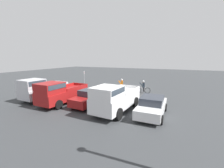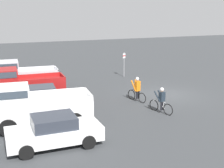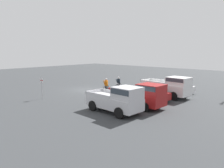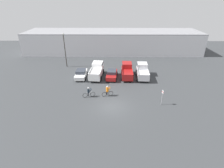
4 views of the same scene
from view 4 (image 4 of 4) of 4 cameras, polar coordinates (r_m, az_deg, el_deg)
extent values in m
plane|color=#383A3D|center=(23.70, 0.00, -7.38)|extent=(80.00, 80.00, 0.00)
cube|color=silver|center=(47.93, 0.30, 13.63)|extent=(44.85, 10.07, 5.24)
cube|color=gray|center=(47.40, 0.31, 16.84)|extent=(44.85, 10.07, 0.20)
cube|color=white|center=(32.39, -10.05, 3.11)|extent=(1.79, 4.32, 0.66)
cube|color=#2D333D|center=(32.17, -10.13, 4.09)|extent=(1.61, 1.95, 0.54)
cylinder|color=black|center=(33.92, -11.11, 3.58)|extent=(0.18, 0.64, 0.64)
cylinder|color=black|center=(33.61, -8.14, 3.60)|extent=(0.18, 0.64, 0.64)
cylinder|color=black|center=(31.44, -12.02, 1.62)|extent=(0.18, 0.64, 0.64)
cylinder|color=black|center=(31.11, -8.81, 1.63)|extent=(0.18, 0.64, 0.64)
cube|color=white|center=(32.03, -5.10, 3.79)|extent=(2.43, 5.55, 1.07)
cube|color=white|center=(33.17, -4.70, 6.39)|extent=(2.01, 2.30, 0.84)
cube|color=#333D47|center=(33.11, -4.71, 6.69)|extent=(2.06, 2.13, 0.37)
cube|color=white|center=(30.98, -7.25, 4.20)|extent=(0.33, 3.24, 0.25)
cube|color=white|center=(30.64, -3.71, 4.11)|extent=(0.33, 3.24, 0.25)
cube|color=white|center=(29.36, -6.02, 2.99)|extent=(2.01, 0.24, 0.25)
cylinder|color=black|center=(33.92, -6.28, 4.16)|extent=(0.29, 0.91, 0.89)
cylinder|color=black|center=(33.59, -2.90, 4.06)|extent=(0.29, 0.91, 0.89)
cylinder|color=black|center=(30.90, -7.43, 1.81)|extent=(0.29, 0.91, 0.89)
cylinder|color=black|center=(30.55, -3.73, 1.69)|extent=(0.29, 0.91, 0.89)
cube|color=maroon|center=(31.67, -0.08, 3.02)|extent=(2.05, 4.42, 0.70)
cube|color=#2D333D|center=(31.43, -0.09, 4.04)|extent=(1.70, 2.05, 0.52)
cylinder|color=black|center=(33.13, -1.38, 3.54)|extent=(0.23, 0.66, 0.65)
cylinder|color=black|center=(33.00, 1.62, 3.44)|extent=(0.23, 0.66, 0.65)
cylinder|color=black|center=(30.62, -1.92, 1.54)|extent=(0.23, 0.66, 0.65)
cylinder|color=black|center=(30.48, 1.32, 1.43)|extent=(0.23, 0.66, 0.65)
cube|color=maroon|center=(32.12, 4.93, 3.67)|extent=(2.07, 5.33, 0.94)
cube|color=maroon|center=(33.25, 4.88, 6.20)|extent=(1.83, 2.16, 0.91)
cube|color=#333D47|center=(33.19, 4.90, 6.52)|extent=(1.88, 1.99, 0.40)
cube|color=maroon|center=(30.88, 3.34, 3.97)|extent=(0.16, 3.17, 0.25)
cube|color=maroon|center=(30.98, 6.77, 3.90)|extent=(0.16, 3.17, 0.25)
cube|color=maroon|center=(29.50, 5.19, 2.79)|extent=(1.93, 0.13, 0.25)
cylinder|color=black|center=(33.76, 3.15, 4.09)|extent=(0.24, 0.81, 0.81)
cylinder|color=black|center=(33.85, 6.43, 4.03)|extent=(0.24, 0.81, 0.81)
cylinder|color=black|center=(30.75, 3.24, 1.79)|extent=(0.24, 0.81, 0.81)
cylinder|color=black|center=(30.86, 6.82, 1.72)|extent=(0.24, 0.81, 0.81)
cube|color=silver|center=(32.17, 9.96, 3.45)|extent=(2.21, 5.03, 0.94)
cube|color=silver|center=(33.20, 9.84, 5.95)|extent=(1.90, 2.07, 0.96)
cube|color=#333D47|center=(33.13, 9.87, 6.29)|extent=(1.95, 1.91, 0.42)
cube|color=silver|center=(30.94, 8.49, 3.81)|extent=(0.23, 2.96, 0.25)
cube|color=silver|center=(31.17, 11.93, 3.69)|extent=(0.23, 2.96, 0.25)
cube|color=silver|center=(29.73, 10.49, 2.69)|extent=(1.96, 0.18, 0.25)
cylinder|color=black|center=(33.64, 8.00, 3.85)|extent=(0.27, 0.89, 0.88)
cylinder|color=black|center=(33.86, 11.31, 3.74)|extent=(0.27, 0.89, 0.88)
cylinder|color=black|center=(30.85, 8.36, 1.68)|extent=(0.27, 0.89, 0.88)
cylinder|color=black|center=(31.08, 11.96, 1.57)|extent=(0.27, 0.89, 0.88)
torus|color=black|center=(26.12, -0.39, -3.07)|extent=(0.70, 0.28, 0.72)
torus|color=black|center=(25.87, -2.56, -3.41)|extent=(0.70, 0.28, 0.72)
cylinder|color=black|center=(25.91, -1.48, -2.90)|extent=(0.52, 0.20, 0.38)
cylinder|color=black|center=(25.81, -1.48, -2.51)|extent=(0.55, 0.21, 0.04)
cylinder|color=black|center=(25.86, -1.86, -2.96)|extent=(0.05, 0.05, 0.35)
cylinder|color=black|center=(25.89, -0.67, -2.33)|extent=(0.17, 0.44, 0.02)
cylinder|color=black|center=(25.98, -1.75, -2.92)|extent=(0.15, 0.15, 0.54)
cylinder|color=black|center=(25.83, -1.64, -3.11)|extent=(0.15, 0.15, 0.54)
cube|color=orange|center=(25.62, -1.60, -1.81)|extent=(0.34, 0.42, 0.68)
cylinder|color=orange|center=(25.82, -1.27, -1.58)|extent=(0.51, 0.25, 0.72)
cylinder|color=orange|center=(25.53, -1.05, -1.92)|extent=(0.51, 0.25, 0.72)
sphere|color=tan|center=(25.42, -1.56, -0.92)|extent=(0.21, 0.21, 0.21)
sphere|color=silver|center=(25.40, -1.56, -0.81)|extent=(0.24, 0.24, 0.24)
torus|color=black|center=(26.05, -6.32, -3.33)|extent=(0.70, 0.28, 0.72)
torus|color=black|center=(25.89, -8.78, -3.69)|extent=(0.70, 0.28, 0.72)
cylinder|color=white|center=(25.88, -7.57, -3.17)|extent=(0.57, 0.22, 0.38)
cylinder|color=white|center=(25.78, -7.60, -2.78)|extent=(0.61, 0.23, 0.04)
cylinder|color=white|center=(25.85, -8.00, -3.23)|extent=(0.05, 0.05, 0.35)
cylinder|color=white|center=(25.84, -6.67, -2.60)|extent=(0.17, 0.44, 0.02)
cylinder|color=black|center=(25.96, -7.85, -3.19)|extent=(0.15, 0.15, 0.54)
cylinder|color=black|center=(25.81, -7.77, -3.38)|extent=(0.15, 0.15, 0.54)
cube|color=#1E2833|center=(25.63, -7.76, -2.19)|extent=(0.34, 0.42, 0.57)
cylinder|color=#1E2833|center=(25.81, -7.34, -1.95)|extent=(0.55, 0.26, 0.63)
cylinder|color=#1E2833|center=(25.51, -7.19, -2.29)|extent=(0.55, 0.26, 0.63)
sphere|color=tan|center=(25.45, -7.75, -1.40)|extent=(0.22, 0.22, 0.22)
sphere|color=silver|center=(25.42, -7.76, -1.29)|extent=(0.24, 0.24, 0.24)
cylinder|color=#9E9EA3|center=(24.47, 16.02, -4.20)|extent=(0.06, 0.06, 2.29)
cube|color=white|center=(24.08, 16.26, -2.52)|extent=(0.12, 0.29, 0.45)
cube|color=red|center=(24.08, 16.26, -2.52)|extent=(0.13, 0.29, 0.10)
cylinder|color=#2D2823|center=(37.63, -15.05, 10.28)|extent=(0.16, 0.16, 6.63)
sphere|color=#B2B2A8|center=(36.88, -15.68, 15.42)|extent=(0.36, 0.36, 0.36)
camera|label=1|loc=(42.15, -10.33, 13.90)|focal=24.00mm
camera|label=2|loc=(37.79, -31.06, 12.16)|focal=50.00mm
camera|label=3|loc=(45.59, 25.22, 13.76)|focal=35.00mm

